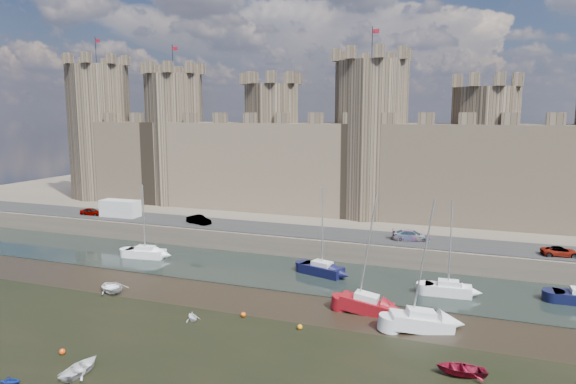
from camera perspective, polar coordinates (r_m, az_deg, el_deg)
name	(u,v)px	position (r m, az deg, el deg)	size (l,w,h in m)	color
ground	(196,377)	(38.13, -10.14, -19.54)	(160.00, 160.00, 0.00)	black
water_channel	(306,275)	(58.38, 2.04, -9.16)	(160.00, 12.00, 0.08)	black
quay	(371,209)	(91.98, 9.16, -1.86)	(160.00, 60.00, 2.50)	#4C443A
road	(331,234)	(66.93, 4.77, -4.62)	(160.00, 7.00, 0.10)	black
castle	(352,155)	(79.10, 7.17, 4.09)	(108.50, 11.00, 29.00)	#42382B
car_0	(91,212)	(84.05, -21.01, -2.06)	(1.39, 3.46, 1.18)	gray
car_1	(199,220)	(73.37, -9.88, -3.07)	(1.35, 3.88, 1.28)	gray
car_2	(411,235)	(64.87, 13.53, -4.71)	(1.87, 4.61, 1.34)	gray
car_3	(560,252)	(63.67, 28.02, -5.88)	(1.81, 3.92, 1.09)	gray
van	(120,209)	(81.20, -18.15, -1.77)	(5.90, 2.36, 2.58)	silver
sailboat_0	(145,252)	(67.16, -15.58, -6.47)	(5.13, 2.50, 9.23)	white
sailboat_1	(322,269)	(58.06, 3.79, -8.51)	(5.26, 3.24, 9.85)	black
sailboat_2	(448,288)	(54.16, 17.37, -10.19)	(4.56, 2.02, 9.62)	silver
sailboat_4	(367,304)	(48.29, 8.72, -12.20)	(4.81, 1.93, 11.19)	maroon
sailboat_5	(421,321)	(45.58, 14.55, -13.71)	(5.57, 3.72, 11.20)	silver
dinghy_1	(10,381)	(40.76, -28.51, -17.98)	(1.20, 0.73, 1.39)	navy
dinghy_2	(81,369)	(40.51, -22.06, -17.77)	(2.26, 0.66, 3.16)	silver
dinghy_3	(193,316)	(46.87, -10.55, -13.44)	(1.32, 0.80, 1.53)	white
dinghy_4	(461,370)	(39.50, 18.67, -18.24)	(2.47, 0.72, 3.46)	maroon
dinghy_6	(111,287)	(56.17, -19.04, -9.99)	(2.77, 0.80, 3.88)	silver
buoy_1	(243,315)	(47.12, -4.98, -13.42)	(0.46, 0.46, 0.46)	#D84E09
buoy_3	(300,327)	(44.54, 1.32, -14.76)	(0.44, 0.44, 0.44)	orange
buoy_4	(62,352)	(43.86, -23.79, -15.92)	(0.45, 0.45, 0.45)	#E7410A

